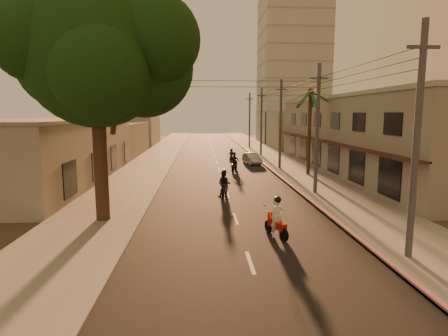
{
  "coord_description": "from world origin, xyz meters",
  "views": [
    {
      "loc": [
        -1.84,
        -17.46,
        5.62
      ],
      "look_at": [
        -0.36,
        6.35,
        2.15
      ],
      "focal_mm": 30.0,
      "sensor_mm": 36.0,
      "label": 1
    }
  ],
  "objects_px": {
    "scooter_mid_b": "(234,163)",
    "parked_car": "(252,159)",
    "scooter_far_a": "(231,155)",
    "broadleaf_tree": "(104,56)",
    "scooter_mid_a": "(224,185)",
    "scooter_red": "(277,219)",
    "palm_tree": "(310,96)"
  },
  "relations": [
    {
      "from": "palm_tree",
      "to": "scooter_red",
      "type": "height_order",
      "value": "palm_tree"
    },
    {
      "from": "scooter_mid_b",
      "to": "palm_tree",
      "type": "bearing_deg",
      "value": -3.5
    },
    {
      "from": "scooter_far_a",
      "to": "scooter_mid_b",
      "type": "bearing_deg",
      "value": -90.14
    },
    {
      "from": "scooter_mid_a",
      "to": "scooter_mid_b",
      "type": "distance_m",
      "value": 11.45
    },
    {
      "from": "broadleaf_tree",
      "to": "scooter_mid_a",
      "type": "bearing_deg",
      "value": 39.32
    },
    {
      "from": "scooter_mid_a",
      "to": "palm_tree",
      "type": "bearing_deg",
      "value": 58.85
    },
    {
      "from": "palm_tree",
      "to": "scooter_mid_a",
      "type": "distance_m",
      "value": 13.53
    },
    {
      "from": "palm_tree",
      "to": "scooter_red",
      "type": "bearing_deg",
      "value": -110.5
    },
    {
      "from": "scooter_far_a",
      "to": "palm_tree",
      "type": "bearing_deg",
      "value": -57.9
    },
    {
      "from": "scooter_red",
      "to": "parked_car",
      "type": "xyz_separation_m",
      "value": [
        2.3,
        25.15,
        -0.23
      ]
    },
    {
      "from": "palm_tree",
      "to": "scooter_far_a",
      "type": "relative_size",
      "value": 5.13
    },
    {
      "from": "palm_tree",
      "to": "scooter_far_a",
      "type": "height_order",
      "value": "palm_tree"
    },
    {
      "from": "scooter_red",
      "to": "scooter_far_a",
      "type": "distance_m",
      "value": 28.06
    },
    {
      "from": "scooter_red",
      "to": "scooter_far_a",
      "type": "height_order",
      "value": "scooter_red"
    },
    {
      "from": "parked_car",
      "to": "scooter_mid_b",
      "type": "bearing_deg",
      "value": -124.14
    },
    {
      "from": "palm_tree",
      "to": "scooter_far_a",
      "type": "bearing_deg",
      "value": 119.42
    },
    {
      "from": "scooter_mid_a",
      "to": "parked_car",
      "type": "bearing_deg",
      "value": 88.5
    },
    {
      "from": "palm_tree",
      "to": "scooter_far_a",
      "type": "xyz_separation_m",
      "value": [
        -6.18,
        10.96,
        -6.45
      ]
    },
    {
      "from": "broadleaf_tree",
      "to": "scooter_mid_b",
      "type": "bearing_deg",
      "value": 64.09
    },
    {
      "from": "scooter_red",
      "to": "scooter_mid_b",
      "type": "distance_m",
      "value": 19.76
    },
    {
      "from": "parked_car",
      "to": "scooter_far_a",
      "type": "bearing_deg",
      "value": 116.25
    },
    {
      "from": "palm_tree",
      "to": "scooter_mid_b",
      "type": "relative_size",
      "value": 4.24
    },
    {
      "from": "scooter_far_a",
      "to": "broadleaf_tree",
      "type": "bearing_deg",
      "value": -106.09
    },
    {
      "from": "broadleaf_tree",
      "to": "scooter_red",
      "type": "relative_size",
      "value": 6.27
    },
    {
      "from": "scooter_mid_b",
      "to": "parked_car",
      "type": "distance_m",
      "value": 5.94
    },
    {
      "from": "scooter_mid_b",
      "to": "parked_car",
      "type": "height_order",
      "value": "scooter_mid_b"
    },
    {
      "from": "scooter_mid_a",
      "to": "parked_car",
      "type": "height_order",
      "value": "scooter_mid_a"
    },
    {
      "from": "broadleaf_tree",
      "to": "parked_car",
      "type": "bearing_deg",
      "value": 64.36
    },
    {
      "from": "broadleaf_tree",
      "to": "scooter_red",
      "type": "height_order",
      "value": "broadleaf_tree"
    },
    {
      "from": "scooter_red",
      "to": "scooter_mid_a",
      "type": "distance_m",
      "value": 8.64
    },
    {
      "from": "scooter_mid_b",
      "to": "scooter_far_a",
      "type": "xyz_separation_m",
      "value": [
        0.41,
        8.29,
        -0.18
      ]
    },
    {
      "from": "broadleaf_tree",
      "to": "scooter_far_a",
      "type": "height_order",
      "value": "broadleaf_tree"
    }
  ]
}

